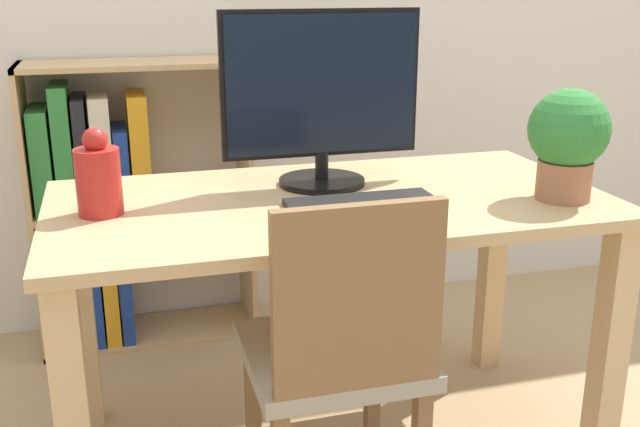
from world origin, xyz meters
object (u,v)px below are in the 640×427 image
at_px(monitor, 322,93).
at_px(chair, 340,353).
at_px(vase, 98,178).
at_px(bookshelf, 107,210).
at_px(potted_plant, 568,139).
at_px(keyboard, 361,202).

height_order(monitor, chair, monitor).
xyz_separation_m(vase, bookshelf, (-0.00, 0.84, -0.33)).
bearing_deg(chair, potted_plant, 4.35).
distance_m(keyboard, vase, 0.63).
height_order(keyboard, chair, chair).
bearing_deg(vase, bookshelf, 90.09).
bearing_deg(vase, keyboard, -9.06).
xyz_separation_m(monitor, potted_plant, (0.55, -0.30, -0.09)).
bearing_deg(chair, vase, 136.47).
bearing_deg(vase, monitor, 11.63).
relative_size(chair, bookshelf, 0.85).
height_order(chair, bookshelf, bookshelf).
xyz_separation_m(keyboard, chair, (-0.13, -0.24, -0.27)).
distance_m(vase, bookshelf, 0.90).
height_order(potted_plant, bookshelf, potted_plant).
relative_size(keyboard, bookshelf, 0.37).
bearing_deg(bookshelf, vase, -89.91).
distance_m(monitor, potted_plant, 0.63).
relative_size(monitor, keyboard, 1.43).
bearing_deg(keyboard, bookshelf, 123.50).
height_order(vase, bookshelf, bookshelf).
height_order(monitor, keyboard, monitor).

